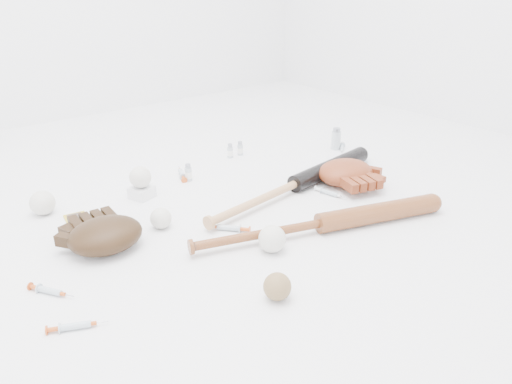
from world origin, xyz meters
TOP-DOWN VIEW (x-y plane):
  - bat_dark at (0.22, 0.01)m, footprint 0.91×0.18m
  - bat_wood at (0.07, -0.27)m, footprint 0.86×0.34m
  - glove_dark at (-0.49, 0.06)m, footprint 0.28×0.28m
  - glove_tan at (0.42, -0.05)m, footprint 0.32×0.32m
  - trading_card at (-0.50, 0.29)m, footprint 0.08×0.10m
  - pedestal at (-0.25, 0.32)m, footprint 0.09×0.09m
  - baseball_on_pedestal at (-0.25, 0.32)m, footprint 0.08×0.08m
  - baseball_left at (-0.31, 0.07)m, footprint 0.07×0.07m
  - baseball_upper at (-0.56, 0.41)m, footprint 0.08×0.08m
  - baseball_mid at (-0.13, -0.26)m, footprint 0.08×0.08m
  - baseball_aged at (-0.26, -0.44)m, footprint 0.07×0.07m
  - syringe_0 at (-0.70, -0.24)m, footprint 0.15×0.09m
  - syringe_1 at (-0.15, -0.08)m, footprint 0.13×0.14m
  - syringe_2 at (-0.03, 0.40)m, footprint 0.09×0.17m
  - syringe_3 at (0.29, -0.09)m, footprint 0.05×0.15m
  - syringe_4 at (0.70, 0.21)m, footprint 0.13×0.11m
  - syringe_5 at (-0.70, -0.06)m, footprint 0.10×0.14m
  - vial_0 at (0.24, 0.45)m, footprint 0.02×0.02m
  - vial_1 at (0.30, 0.45)m, footprint 0.02×0.02m
  - vial_2 at (-0.03, 0.35)m, footprint 0.03×0.03m
  - vial_3 at (0.68, 0.24)m, footprint 0.04×0.04m

SIDE VIEW (x-z plane):
  - trading_card at x=-0.50m, z-range 0.00..0.01m
  - syringe_4 at x=0.70m, z-range 0.00..0.02m
  - syringe_3 at x=0.29m, z-range 0.00..0.02m
  - syringe_5 at x=-0.70m, z-range 0.00..0.02m
  - syringe_0 at x=-0.70m, z-range 0.00..0.02m
  - syringe_1 at x=-0.15m, z-range 0.00..0.02m
  - syringe_2 at x=-0.03m, z-range 0.00..0.02m
  - pedestal at x=-0.25m, z-range 0.00..0.04m
  - vial_1 at x=0.30m, z-range 0.00..0.06m
  - vial_0 at x=0.24m, z-range 0.00..0.06m
  - bat_wood at x=0.07m, z-range 0.00..0.06m
  - bat_dark at x=0.22m, z-range 0.00..0.07m
  - baseball_left at x=-0.31m, z-range 0.00..0.07m
  - vial_2 at x=-0.03m, z-range 0.00..0.07m
  - baseball_aged at x=-0.26m, z-range 0.00..0.07m
  - baseball_mid at x=-0.13m, z-range 0.00..0.08m
  - baseball_upper at x=-0.56m, z-range 0.00..0.08m
  - glove_tan at x=0.42m, z-range 0.00..0.09m
  - glove_dark at x=-0.49m, z-range 0.00..0.09m
  - vial_3 at x=0.68m, z-range 0.00..0.10m
  - baseball_on_pedestal at x=-0.25m, z-range 0.04..0.12m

